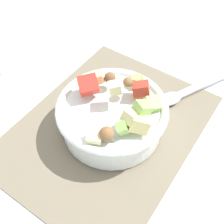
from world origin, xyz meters
TOP-DOWN VIEW (x-y plane):
  - ground_plane at (0.00, 0.00)m, footprint 2.40×2.40m
  - placemat at (0.00, 0.00)m, footprint 0.44×0.34m
  - salad_bowl at (-0.01, 0.01)m, footprint 0.22×0.22m
  - serving_spoon at (-0.18, 0.09)m, footprint 0.21×0.12m

SIDE VIEW (x-z plane):
  - ground_plane at x=0.00m, z-range 0.00..0.00m
  - placemat at x=0.00m, z-range 0.00..0.01m
  - serving_spoon at x=-0.18m, z-range 0.00..0.02m
  - salad_bowl at x=-0.01m, z-range -0.01..0.11m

